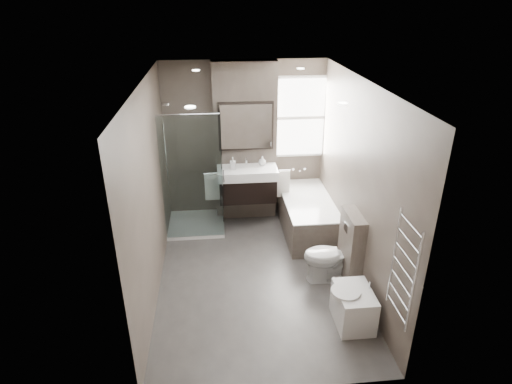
{
  "coord_description": "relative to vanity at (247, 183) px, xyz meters",
  "views": [
    {
      "loc": [
        -0.5,
        -4.82,
        3.52
      ],
      "look_at": [
        0.01,
        0.15,
        1.18
      ],
      "focal_mm": 30.0,
      "sensor_mm": 36.0,
      "label": 1
    }
  ],
  "objects": [
    {
      "name": "shower_enclosure",
      "position": [
        -0.75,
        -0.08,
        -0.25
      ],
      "size": [
        0.9,
        0.9,
        2.0
      ],
      "color": "white",
      "rests_on": "ground"
    },
    {
      "name": "toilet",
      "position": [
        0.97,
        -1.63,
        -0.38
      ],
      "size": [
        0.74,
        0.45,
        0.73
      ],
      "primitive_type": "imported",
      "rotation": [
        0.0,
        0.0,
        -1.63
      ],
      "color": "white",
      "rests_on": "ground"
    },
    {
      "name": "soap_bottle_b",
      "position": [
        0.25,
        0.12,
        0.34
      ],
      "size": [
        0.12,
        0.12,
        0.15
      ],
      "primitive_type": "imported",
      "color": "white",
      "rests_on": "vanity"
    },
    {
      "name": "vanity_pier",
      "position": [
        0.0,
        0.35,
        0.56
      ],
      "size": [
        1.0,
        0.25,
        2.6
      ],
      "primitive_type": "cube",
      "color": "#524941",
      "rests_on": "ground"
    },
    {
      "name": "cistern_box",
      "position": [
        1.21,
        -1.68,
        -0.24
      ],
      "size": [
        0.19,
        0.55,
        1.0
      ],
      "color": "#524941",
      "rests_on": "ground"
    },
    {
      "name": "towel_left",
      "position": [
        -0.56,
        -0.02,
        -0.02
      ],
      "size": [
        0.24,
        0.06,
        0.44
      ],
      "primitive_type": "cube",
      "color": "silver",
      "rests_on": "vanity_pier"
    },
    {
      "name": "soap_bottle_a",
      "position": [
        -0.23,
        -0.01,
        0.36
      ],
      "size": [
        0.09,
        0.09,
        0.19
      ],
      "primitive_type": "imported",
      "color": "white",
      "rests_on": "vanity"
    },
    {
      "name": "room",
      "position": [
        0.0,
        -1.43,
        0.56
      ],
      "size": [
        2.7,
        3.9,
        2.7
      ],
      "color": "#43403E",
      "rests_on": "ground"
    },
    {
      "name": "towel_right",
      "position": [
        0.56,
        -0.02,
        -0.02
      ],
      "size": [
        0.24,
        0.06,
        0.44
      ],
      "primitive_type": "cube",
      "color": "silver",
      "rests_on": "vanity_pier"
    },
    {
      "name": "vanity",
      "position": [
        0.0,
        0.0,
        0.0
      ],
      "size": [
        0.95,
        0.47,
        0.66
      ],
      "color": "black",
      "rests_on": "vanity_pier"
    },
    {
      "name": "bidet",
      "position": [
        1.01,
        -2.47,
        -0.51
      ],
      "size": [
        0.48,
        0.56,
        0.57
      ],
      "color": "white",
      "rests_on": "ground"
    },
    {
      "name": "window",
      "position": [
        0.9,
        0.45,
        0.93
      ],
      "size": [
        0.98,
        0.06,
        1.33
      ],
      "color": "white",
      "rests_on": "room"
    },
    {
      "name": "towel_radiator",
      "position": [
        1.25,
        -3.03,
        0.38
      ],
      "size": [
        0.03,
        0.49,
        1.1
      ],
      "color": "silver",
      "rests_on": "room"
    },
    {
      "name": "bathtub",
      "position": [
        0.92,
        -0.33,
        -0.43
      ],
      "size": [
        0.75,
        1.6,
        0.57
      ],
      "color": "#524941",
      "rests_on": "ground"
    },
    {
      "name": "mirror_cabinet",
      "position": [
        0.0,
        0.19,
        0.89
      ],
      "size": [
        0.86,
        0.08,
        0.76
      ],
      "color": "black",
      "rests_on": "vanity_pier"
    }
  ]
}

